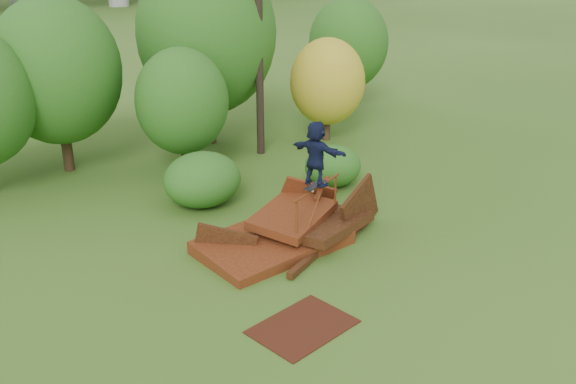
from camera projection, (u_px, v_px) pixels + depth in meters
ground at (361, 269)px, 16.02m from camera, size 240.00×240.00×0.00m
scrap_pile at (290, 232)px, 17.19m from camera, size 5.54×3.35×1.93m
grind_rail at (317, 203)px, 16.93m from camera, size 2.21×0.94×1.63m
skateboard at (315, 185)px, 16.64m from camera, size 0.88×0.53×0.09m
skater at (316, 153)px, 16.31m from camera, size 0.97×1.66×1.70m
flat_plate at (303, 327)px, 13.65m from camera, size 2.31×1.81×0.03m
tree_1 at (56, 71)px, 21.27m from camera, size 4.30×4.30×5.98m
tree_2 at (182, 101)px, 21.21m from camera, size 3.10×3.10×4.37m
tree_3 at (207, 34)px, 23.89m from camera, size 5.24×5.24×7.27m
tree_4 at (327, 82)px, 24.95m from camera, size 2.94×2.94×4.06m
tree_5 at (348, 44)px, 29.31m from camera, size 3.65×3.65×5.12m
shrub_left at (202, 179)px, 19.44m from camera, size 2.40×2.21×1.66m
shrub_right at (333, 166)px, 20.98m from camera, size 1.91×1.75×1.35m
utility_pole at (259, 20)px, 22.44m from camera, size 1.40×0.28×9.66m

